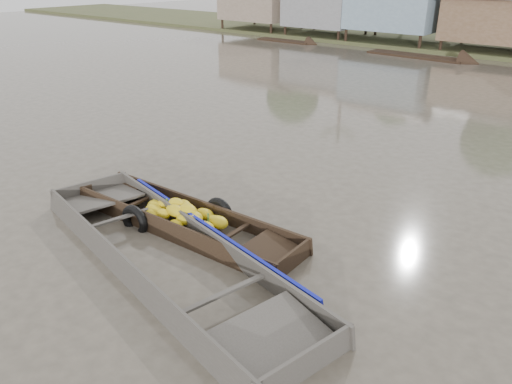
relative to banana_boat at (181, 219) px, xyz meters
The scene contains 3 objects.
ground 1.86m from the banana_boat, 15.07° to the right, with size 120.00×120.00×0.00m, color #4B453A.
banana_boat is the anchor object (origin of this frame).
viewer_boat 1.56m from the banana_boat, 50.66° to the right, with size 7.98×3.51×0.62m.
Camera 1 is at (5.72, -5.99, 5.27)m, focal length 35.00 mm.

